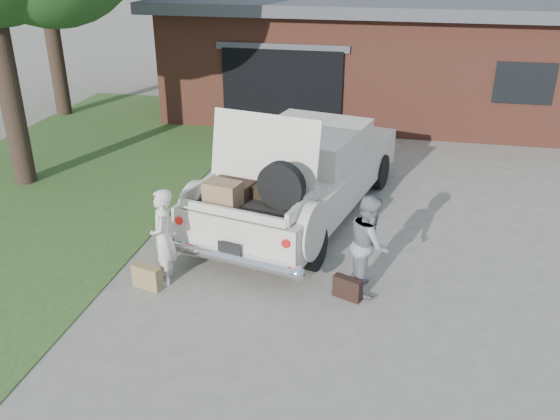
# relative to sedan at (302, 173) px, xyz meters

# --- Properties ---
(ground) EXTENTS (90.00, 90.00, 0.00)m
(ground) POSITION_rel_sedan_xyz_m (0.06, -2.86, -0.83)
(ground) COLOR gray
(ground) RESTS_ON ground
(grass_strip) EXTENTS (6.00, 16.00, 0.02)m
(grass_strip) POSITION_rel_sedan_xyz_m (-5.44, 0.14, -0.82)
(grass_strip) COLOR #2D4C1E
(grass_strip) RESTS_ON ground
(house) EXTENTS (12.80, 7.80, 3.30)m
(house) POSITION_rel_sedan_xyz_m (1.05, 8.61, 0.84)
(house) COLOR brown
(house) RESTS_ON ground
(sedan) EXTENTS (3.36, 5.97, 2.32)m
(sedan) POSITION_rel_sedan_xyz_m (0.00, 0.00, 0.00)
(sedan) COLOR beige
(sedan) RESTS_ON ground
(woman_left) EXTENTS (0.51, 0.63, 1.51)m
(woman_left) POSITION_rel_sedan_xyz_m (-1.59, -2.83, -0.07)
(woman_left) COLOR beige
(woman_left) RESTS_ON ground
(woman_right) EXTENTS (0.68, 0.81, 1.51)m
(woman_right) POSITION_rel_sedan_xyz_m (1.42, -2.41, -0.07)
(woman_right) COLOR gray
(woman_right) RESTS_ON ground
(suitcase_left) EXTENTS (0.49, 0.28, 0.36)m
(suitcase_left) POSITION_rel_sedan_xyz_m (-1.80, -3.07, -0.64)
(suitcase_left) COLOR olive
(suitcase_left) RESTS_ON ground
(suitcase_right) EXTENTS (0.45, 0.30, 0.33)m
(suitcase_right) POSITION_rel_sedan_xyz_m (1.17, -2.73, -0.66)
(suitcase_right) COLOR black
(suitcase_right) RESTS_ON ground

